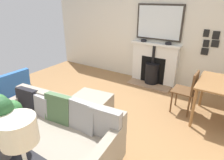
# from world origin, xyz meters

# --- Properties ---
(ground_plane) EXTENTS (4.92, 5.82, 0.01)m
(ground_plane) POSITION_xyz_m (0.00, 0.00, -0.00)
(ground_plane) COLOR olive
(wall_left) EXTENTS (0.12, 5.82, 2.63)m
(wall_left) POSITION_xyz_m (-2.46, 0.00, 1.32)
(wall_left) COLOR beige
(wall_left) RESTS_ON ground
(fireplace) EXTENTS (0.55, 1.23, 1.05)m
(fireplace) POSITION_xyz_m (-2.27, 0.34, 0.46)
(fireplace) COLOR #9E7A5B
(fireplace) RESTS_ON ground
(mirror_over_mantel) EXTENTS (0.04, 1.12, 0.83)m
(mirror_over_mantel) POSITION_xyz_m (-2.37, 0.34, 1.52)
(mirror_over_mantel) COLOR #2D2823
(mantel_bowl_near) EXTENTS (0.14, 0.14, 0.05)m
(mantel_bowl_near) POSITION_xyz_m (-2.28, 0.02, 1.08)
(mantel_bowl_near) COLOR black
(mantel_bowl_near) RESTS_ON fireplace
(mantel_bowl_far) EXTENTS (0.15, 0.15, 0.05)m
(mantel_bowl_far) POSITION_xyz_m (-2.28, 0.65, 1.08)
(mantel_bowl_far) COLOR black
(mantel_bowl_far) RESTS_ON fireplace
(sofa) EXTENTS (0.99, 1.94, 0.84)m
(sofa) POSITION_xyz_m (0.83, 0.15, 0.36)
(sofa) COLOR #B2B2B7
(sofa) RESTS_ON ground
(ottoman) EXTENTS (0.66, 0.74, 0.41)m
(ottoman) POSITION_xyz_m (-0.19, -0.03, 0.25)
(ottoman) COLOR #B2B2B7
(ottoman) RESTS_ON ground
(armchair_accent) EXTENTS (0.68, 0.60, 0.83)m
(armchair_accent) POSITION_xyz_m (0.47, -1.45, 0.45)
(armchair_accent) COLOR #4C3321
(armchair_accent) RESTS_ON ground
(table_lamp_far_end) EXTENTS (0.28, 0.28, 0.52)m
(table_lamp_far_end) POSITION_xyz_m (1.63, 0.79, 1.17)
(table_lamp_far_end) COLOR white
(table_lamp_far_end) RESTS_ON console_table
(dining_chair_near_fireplace) EXTENTS (0.41, 0.41, 0.85)m
(dining_chair_near_fireplace) POSITION_xyz_m (-1.27, 1.42, 0.51)
(dining_chair_near_fireplace) COLOR brown
(dining_chair_near_fireplace) RESTS_ON ground
(photo_gallery_row) EXTENTS (0.02, 0.34, 0.55)m
(photo_gallery_row) POSITION_xyz_m (-2.39, 1.50, 1.20)
(photo_gallery_row) COLOR black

